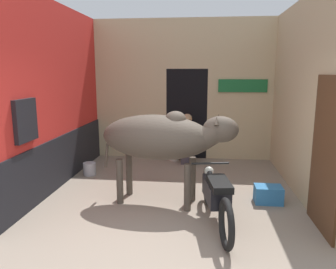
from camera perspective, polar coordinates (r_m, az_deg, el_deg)
The scene contains 10 objects.
ground_plane at distance 4.21m, azimuth -1.72°, elevation -19.46°, with size 30.00×30.00×0.00m, color gray.
wall_left_shopfront at distance 6.40m, azimuth -19.33°, elevation 5.81°, with size 0.25×4.35×3.36m.
wall_back_with_doorway at distance 8.25m, azimuth 2.94°, elevation 6.27°, with size 4.30×0.93×3.36m.
wall_right_with_door at distance 5.99m, azimuth 23.03°, elevation 5.55°, with size 0.22×4.35×3.36m.
cow at distance 5.21m, azimuth -1.01°, elevation -0.53°, with size 2.25×1.01×1.52m.
motorcycle_near at distance 4.70m, azimuth 8.37°, elevation -10.37°, with size 0.58×1.96×0.75m.
shopkeeper_seated at distance 7.65m, azimuth 3.32°, elevation -0.47°, with size 0.37×0.34×1.17m.
plastic_stool at distance 7.97m, azimuth 1.06°, elevation -3.02°, with size 0.35×0.35×0.39m.
crate at distance 5.71m, azimuth 17.06°, elevation -9.94°, with size 0.44×0.32×0.28m.
bucket at distance 7.06m, azimuth -13.50°, elevation -5.83°, with size 0.26×0.26×0.26m.
Camera 1 is at (0.51, -3.59, 2.13)m, focal length 35.00 mm.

